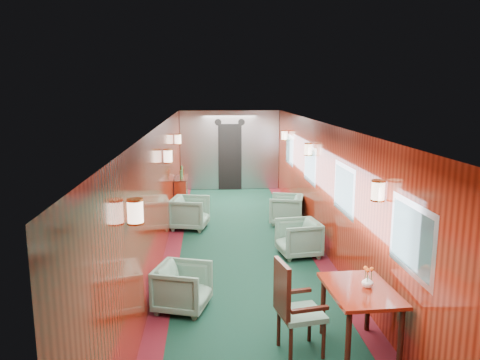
# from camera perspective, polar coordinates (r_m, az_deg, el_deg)

# --- Properties ---
(room) EXTENTS (12.00, 12.10, 2.40)m
(room) POSITION_cam_1_polar(r_m,az_deg,el_deg) (8.27, 0.68, 1.42)
(room) COLOR #0D3022
(room) RESTS_ON ground
(bulkhead) EXTENTS (2.98, 0.17, 2.39)m
(bulkhead) POSITION_cam_1_polar(r_m,az_deg,el_deg) (14.17, -1.25, 3.59)
(bulkhead) COLOR #A1A3A7
(bulkhead) RESTS_ON ground
(windows_right) EXTENTS (0.02, 8.60, 0.80)m
(windows_right) POSITION_cam_1_polar(r_m,az_deg,el_deg) (8.79, 10.26, 0.59)
(windows_right) COLOR #A9ADB0
(windows_right) RESTS_ON ground
(wall_sconces) EXTENTS (2.97, 7.97, 0.25)m
(wall_sconces) POSITION_cam_1_polar(r_m,az_deg,el_deg) (8.80, 0.39, 3.03)
(wall_sconces) COLOR #FFE5C6
(wall_sconces) RESTS_ON ground
(dining_table) EXTENTS (0.78, 1.08, 0.78)m
(dining_table) POSITION_cam_1_polar(r_m,az_deg,el_deg) (5.69, 14.43, -13.82)
(dining_table) COLOR maroon
(dining_table) RESTS_ON ground
(side_chair) EXTENTS (0.58, 0.60, 1.12)m
(side_chair) POSITION_cam_1_polar(r_m,az_deg,el_deg) (5.53, 6.43, -14.82)
(side_chair) COLOR #214D41
(side_chair) RESTS_ON ground
(credenza) EXTENTS (0.30, 0.96, 1.14)m
(credenza) POSITION_cam_1_polar(r_m,az_deg,el_deg) (11.80, -7.16, -1.67)
(credenza) COLOR maroon
(credenza) RESTS_ON ground
(flower_vase) EXTENTS (0.17, 0.17, 0.14)m
(flower_vase) POSITION_cam_1_polar(r_m,az_deg,el_deg) (5.65, 15.30, -11.87)
(flower_vase) COLOR white
(flower_vase) RESTS_ON dining_table
(armchair_left_near) EXTENTS (0.87, 0.86, 0.64)m
(armchair_left_near) POSITION_cam_1_polar(r_m,az_deg,el_deg) (6.67, -7.00, -12.86)
(armchair_left_near) COLOR #214D41
(armchair_left_near) RESTS_ON ground
(armchair_left_far) EXTENTS (0.91, 0.89, 0.70)m
(armchair_left_far) POSITION_cam_1_polar(r_m,az_deg,el_deg) (10.32, -6.11, -4.00)
(armchair_left_far) COLOR #214D41
(armchair_left_far) RESTS_ON ground
(armchair_right_near) EXTENTS (0.83, 0.81, 0.66)m
(armchair_right_near) POSITION_cam_1_polar(r_m,az_deg,el_deg) (8.69, 7.14, -7.05)
(armchair_right_near) COLOR #214D41
(armchair_right_near) RESTS_ON ground
(armchair_right_far) EXTENTS (0.89, 0.87, 0.67)m
(armchair_right_far) POSITION_cam_1_polar(r_m,az_deg,el_deg) (10.67, 5.66, -3.59)
(armchair_right_far) COLOR #214D41
(armchair_right_far) RESTS_ON ground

